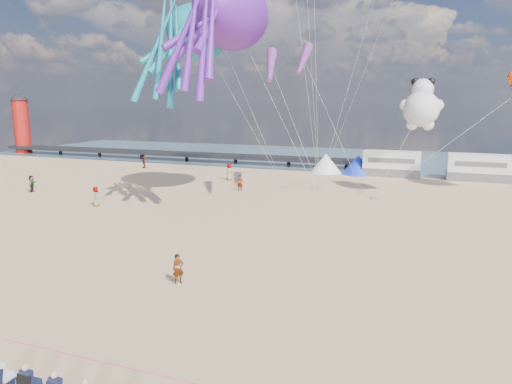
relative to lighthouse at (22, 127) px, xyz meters
name	(u,v)px	position (x,y,z in m)	size (l,w,h in m)	color
ground	(189,306)	(56.00, -44.00, -4.50)	(120.00, 120.00, 0.00)	#DAAF7E
water	(358,159)	(56.00, 11.00, -4.48)	(120.00, 120.00, 0.00)	#3B5D71
pier	(164,153)	(28.00, 0.00, -3.50)	(60.00, 3.00, 0.50)	black
lighthouse	(22,127)	(0.00, 0.00, 0.00)	(2.60, 2.60, 9.00)	#A5140F
motorhome_0	(392,164)	(62.00, -4.00, -3.00)	(6.60, 2.50, 3.00)	silver
motorhome_1	(479,168)	(71.50, -4.00, -3.00)	(6.60, 2.50, 3.00)	silver
tent_white	(326,163)	(54.00, -4.00, -3.30)	(4.00, 4.00, 2.40)	white
tent_blue	(358,165)	(58.00, -4.00, -3.30)	(4.00, 4.00, 2.40)	#1933CC
rope_line	(119,366)	(56.00, -49.00, -4.48)	(0.03, 0.03, 34.00)	#F2338C
standing_person	(178,269)	(54.28, -41.86, -3.74)	(0.55, 0.36, 1.52)	tan
beachgoer_0	(96,196)	(39.18, -29.38, -3.64)	(0.63, 0.41, 1.72)	#7F6659
beachgoer_3	(144,161)	(30.17, -8.63, -3.59)	(1.18, 0.68, 1.82)	#7F6659
beachgoer_4	(32,184)	(28.97, -26.41, -3.66)	(0.98, 0.41, 1.67)	#7F6659
beachgoer_5	(240,183)	(48.30, -18.82, -3.69)	(1.50, 0.48, 1.62)	#7F6659
beachgoer_6	(229,172)	(44.76, -13.35, -3.56)	(0.69, 0.45, 1.88)	#7F6659
sandbag_a	(284,187)	(52.12, -16.11, -4.39)	(0.50, 0.35, 0.22)	gray
sandbag_b	(315,190)	(55.41, -16.17, -4.39)	(0.50, 0.35, 0.22)	gray
sandbag_c	(375,198)	(61.52, -18.25, -4.39)	(0.50, 0.35, 0.22)	gray
sandbag_d	(362,191)	(59.96, -15.27, -4.39)	(0.50, 0.35, 0.22)	gray
sandbag_e	(319,188)	(55.53, -14.98, -4.39)	(0.50, 0.35, 0.22)	gray
kite_octopus_teal	(198,33)	(45.76, -22.29, 10.43)	(4.31, 10.06, 11.50)	#157488
kite_octopus_purple	(231,14)	(49.63, -23.77, 11.54)	(4.69, 10.94, 12.51)	#5C1C99
kite_panda	(421,109)	(64.99, -16.00, 3.71)	(3.94, 3.71, 5.56)	silver
windsock_left	(219,34)	(48.05, -22.87, 10.10)	(1.10, 5.97, 5.97)	red
windsock_mid	(304,59)	(54.37, -17.73, 8.25)	(1.00, 6.68, 6.68)	red
windsock_right	(271,66)	(53.18, -23.92, 7.29)	(0.90, 5.51, 5.51)	red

